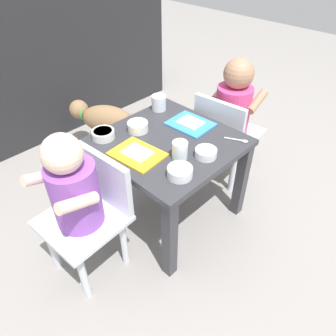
% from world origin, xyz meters
% --- Properties ---
extents(ground_plane, '(7.00, 7.00, 0.00)m').
position_xyz_m(ground_plane, '(0.00, 0.00, 0.00)').
color(ground_plane, gray).
extents(kitchen_cabinet_back, '(1.90, 0.35, 0.87)m').
position_xyz_m(kitchen_cabinet_back, '(0.00, 1.16, 0.44)').
color(kitchen_cabinet_back, '#232326').
rests_on(kitchen_cabinet_back, ground).
extents(dining_table, '(0.53, 0.54, 0.42)m').
position_xyz_m(dining_table, '(0.00, 0.00, 0.35)').
color(dining_table, '#333338').
rests_on(dining_table, ground).
extents(seated_child_left, '(0.30, 0.30, 0.64)m').
position_xyz_m(seated_child_left, '(-0.43, 0.02, 0.40)').
color(seated_child_left, silver).
rests_on(seated_child_left, ground).
extents(seated_child_right, '(0.30, 0.30, 0.65)m').
position_xyz_m(seated_child_right, '(0.43, -0.02, 0.41)').
color(seated_child_right, silver).
rests_on(seated_child_right, ground).
extents(dog, '(0.29, 0.39, 0.30)m').
position_xyz_m(dog, '(0.13, 0.65, 0.20)').
color(dog, olive).
rests_on(dog, ground).
extents(food_tray_left, '(0.17, 0.21, 0.02)m').
position_xyz_m(food_tray_left, '(-0.16, 0.01, 0.43)').
color(food_tray_left, gold).
rests_on(food_tray_left, dining_table).
extents(food_tray_right, '(0.16, 0.19, 0.02)m').
position_xyz_m(food_tray_right, '(0.16, 0.01, 0.43)').
color(food_tray_right, '#388CD8').
rests_on(food_tray_right, dining_table).
extents(water_cup_left, '(0.07, 0.07, 0.07)m').
position_xyz_m(water_cup_left, '(0.16, 0.21, 0.45)').
color(water_cup_left, white).
rests_on(water_cup_left, dining_table).
extents(water_cup_right, '(0.06, 0.06, 0.07)m').
position_xyz_m(water_cup_right, '(-0.05, -0.12, 0.45)').
color(water_cup_right, white).
rests_on(water_cup_right, dining_table).
extents(cereal_bowl_left_side, '(0.09, 0.09, 0.04)m').
position_xyz_m(cereal_bowl_left_side, '(-0.13, -0.19, 0.44)').
color(cereal_bowl_left_side, white).
rests_on(cereal_bowl_left_side, dining_table).
extents(veggie_bowl_far, '(0.08, 0.08, 0.03)m').
position_xyz_m(veggie_bowl_far, '(0.02, -0.18, 0.44)').
color(veggie_bowl_far, white).
rests_on(veggie_bowl_far, dining_table).
extents(veggie_bowl_near, '(0.09, 0.09, 0.03)m').
position_xyz_m(veggie_bowl_near, '(-0.17, 0.20, 0.44)').
color(veggie_bowl_near, white).
rests_on(veggie_bowl_near, dining_table).
extents(cereal_bowl_right_side, '(0.09, 0.09, 0.04)m').
position_xyz_m(cereal_bowl_right_side, '(-0.04, 0.14, 0.44)').
color(cereal_bowl_right_side, white).
rests_on(cereal_bowl_right_side, dining_table).
extents(spoon_by_left_tray, '(0.06, 0.09, 0.01)m').
position_xyz_m(spoon_by_left_tray, '(0.20, -0.21, 0.42)').
color(spoon_by_left_tray, silver).
rests_on(spoon_by_left_tray, dining_table).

